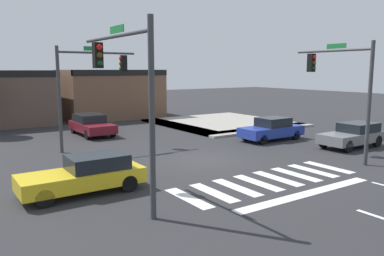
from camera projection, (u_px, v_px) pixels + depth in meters
ground_plane at (203, 159)px, 19.31m from camera, size 120.00×120.00×0.00m
crosswalk_near at (268, 180)px, 15.62m from camera, size 8.26×2.53×0.01m
curb_corner_northeast at (221, 123)px, 31.71m from camera, size 10.00×10.60×0.15m
storefront_row at (67, 95)px, 33.73m from camera, size 17.18×5.88×4.47m
traffic_signal_northwest at (89, 78)px, 21.21m from camera, size 4.50×0.32×5.74m
traffic_signal_southwest at (124, 79)px, 12.53m from camera, size 0.32×5.38×6.00m
traffic_signal_southeast at (342, 79)px, 18.81m from camera, size 0.32×4.38×5.78m
car_yellow at (86, 174)px, 13.99m from camera, size 4.40×1.73×1.37m
car_gray at (353, 135)px, 22.32m from camera, size 4.13×1.79×1.39m
car_blue at (272, 129)px, 24.55m from camera, size 4.31×1.76×1.45m
car_maroon at (91, 124)px, 26.52m from camera, size 1.93×4.46×1.41m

